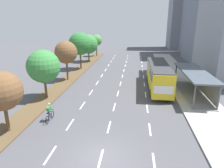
% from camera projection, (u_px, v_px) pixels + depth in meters
% --- Properties ---
extents(ground_plane, '(140.00, 140.00, 0.00)m').
position_uv_depth(ground_plane, '(101.00, 157.00, 13.38)').
color(ground_plane, '#4C4C51').
extents(median_strip, '(2.60, 52.00, 0.12)m').
position_uv_depth(median_strip, '(73.00, 76.00, 33.26)').
color(median_strip, brown).
rests_on(median_strip, ground).
extents(sidewalk_right, '(4.50, 52.00, 0.15)m').
position_uv_depth(sidewalk_right, '(180.00, 79.00, 31.27)').
color(sidewalk_right, '#ADAAA3').
rests_on(sidewalk_right, ground).
extents(lane_divider_left, '(0.14, 48.91, 0.01)m').
position_uv_depth(lane_divider_left, '(100.00, 79.00, 31.74)').
color(lane_divider_left, white).
rests_on(lane_divider_left, ground).
extents(lane_divider_center, '(0.14, 48.91, 0.01)m').
position_uv_depth(lane_divider_center, '(122.00, 80.00, 31.34)').
color(lane_divider_center, white).
rests_on(lane_divider_center, ground).
extents(lane_divider_right, '(0.14, 48.91, 0.01)m').
position_uv_depth(lane_divider_right, '(144.00, 80.00, 30.95)').
color(lane_divider_right, white).
rests_on(lane_divider_right, ground).
extents(bus_shelter, '(2.90, 10.74, 2.86)m').
position_uv_depth(bus_shelter, '(196.00, 80.00, 24.28)').
color(bus_shelter, gray).
rests_on(bus_shelter, sidewalk_right).
extents(bus, '(2.54, 11.29, 3.37)m').
position_uv_depth(bus, '(159.00, 74.00, 26.71)').
color(bus, yellow).
rests_on(bus, ground).
extents(cyclist, '(0.46, 1.82, 1.71)m').
position_uv_depth(cyclist, '(49.00, 113.00, 18.05)').
color(cyclist, black).
rests_on(cyclist, ground).
extents(median_tree_nearest, '(3.13, 3.13, 5.02)m').
position_uv_depth(median_tree_nearest, '(2.00, 91.00, 15.38)').
color(median_tree_nearest, brown).
rests_on(median_tree_nearest, median_strip).
extents(median_tree_second, '(3.77, 3.77, 5.64)m').
position_uv_depth(median_tree_second, '(43.00, 66.00, 22.59)').
color(median_tree_second, brown).
rests_on(median_tree_second, median_strip).
extents(median_tree_third, '(3.40, 3.40, 5.95)m').
position_uv_depth(median_tree_third, '(66.00, 52.00, 29.72)').
color(median_tree_third, brown).
rests_on(median_tree_third, median_strip).
extents(median_tree_fourth, '(4.17, 4.17, 6.82)m').
position_uv_depth(median_tree_fourth, '(80.00, 44.00, 36.86)').
color(median_tree_fourth, brown).
rests_on(median_tree_fourth, median_strip).
extents(median_tree_fifth, '(4.23, 4.23, 5.97)m').
position_uv_depth(median_tree_fifth, '(88.00, 44.00, 44.42)').
color(median_tree_fifth, brown).
rests_on(median_tree_fifth, median_strip).
extents(median_tree_farthest, '(2.88, 2.88, 5.52)m').
position_uv_depth(median_tree_farthest, '(96.00, 40.00, 51.60)').
color(median_tree_farthest, brown).
rests_on(median_tree_farthest, median_strip).
extents(building_mid_right, '(9.31, 15.36, 16.12)m').
position_uv_depth(building_mid_right, '(214.00, 25.00, 42.22)').
color(building_mid_right, slate).
rests_on(building_mid_right, ground).
extents(building_far_right, '(6.07, 15.42, 23.84)m').
position_uv_depth(building_far_right, '(201.00, 9.00, 50.85)').
color(building_far_right, slate).
rests_on(building_far_right, ground).
extents(building_tall_right, '(11.22, 9.38, 27.49)m').
position_uv_depth(building_tall_right, '(188.00, 6.00, 64.78)').
color(building_tall_right, gray).
rests_on(building_tall_right, ground).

